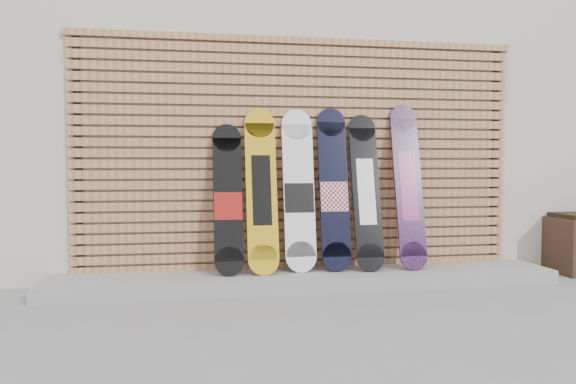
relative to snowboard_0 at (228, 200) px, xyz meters
name	(u,v)px	position (x,y,z in m)	size (l,w,h in m)	color
ground	(343,303)	(0.85, -0.77, -0.79)	(80.00, 80.00, 0.00)	gray
building	(310,114)	(1.35, 2.73, 1.01)	(12.00, 5.00, 3.60)	beige
concrete_step	(307,279)	(0.70, -0.09, -0.73)	(4.60, 0.70, 0.12)	gray
slat_wall	(300,153)	(0.70, 0.20, 0.42)	(4.26, 0.08, 2.29)	#AA6E47
snowboard_0	(228,200)	(0.00, 0.00, 0.00)	(0.26, 0.35, 1.36)	black
snowboard_1	(261,190)	(0.30, -0.01, 0.08)	(0.28, 0.37, 1.50)	gold
snowboard_2	(299,191)	(0.65, 0.03, 0.07)	(0.29, 0.29, 1.50)	white
snowboard_3	(334,190)	(0.98, 0.02, 0.08)	(0.28, 0.32, 1.52)	black
snowboard_4	(366,192)	(1.29, -0.01, 0.06)	(0.26, 0.38, 1.46)	black
snowboard_5	(408,186)	(1.70, -0.01, 0.11)	(0.27, 0.38, 1.56)	black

